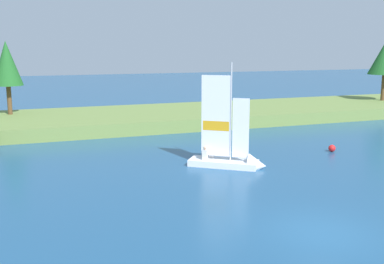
% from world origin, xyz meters
% --- Properties ---
extents(ground_plane, '(200.00, 200.00, 0.00)m').
position_xyz_m(ground_plane, '(0.00, 0.00, 0.00)').
color(ground_plane, navy).
extents(shore_bank, '(80.00, 11.02, 1.02)m').
position_xyz_m(shore_bank, '(0.00, 25.71, 0.51)').
color(shore_bank, olive).
rests_on(shore_bank, ground).
extents(shoreline_tree_midright, '(2.48, 2.48, 6.14)m').
position_xyz_m(shoreline_tree_midright, '(-11.09, 28.31, 5.27)').
color(shoreline_tree_midright, brown).
rests_on(shoreline_tree_midright, shore_bank).
extents(sailboat, '(4.27, 3.67, 6.30)m').
position_xyz_m(sailboat, '(1.08, 9.46, 0.44)').
color(sailboat, white).
rests_on(sailboat, ground).
extents(channel_buoy, '(0.45, 0.45, 0.45)m').
position_xyz_m(channel_buoy, '(8.56, 10.81, 0.23)').
color(channel_buoy, red).
rests_on(channel_buoy, ground).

